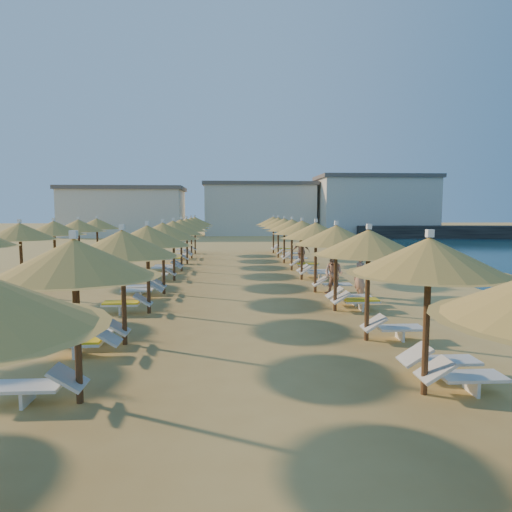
{
  "coord_description": "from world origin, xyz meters",
  "views": [
    {
      "loc": [
        -0.82,
        -16.85,
        3.38
      ],
      "look_at": [
        0.44,
        4.0,
        1.3
      ],
      "focal_mm": 32.0,
      "sensor_mm": 36.0,
      "label": 1
    }
  ],
  "objects": [
    {
      "name": "loungers",
      "position": [
        -1.92,
        1.62,
        0.34
      ],
      "size": [
        14.8,
        36.83,
        0.66
      ],
      "color": "white",
      "rests_on": "ground"
    },
    {
      "name": "parasol_row_west",
      "position": [
        -3.45,
        1.67,
        2.52
      ],
      "size": [
        2.94,
        38.28,
        3.05
      ],
      "color": "brown",
      "rests_on": "ground"
    },
    {
      "name": "parasol_row_east",
      "position": [
        2.77,
        1.67,
        2.52
      ],
      "size": [
        2.94,
        38.28,
        3.05
      ],
      "color": "brown",
      "rests_on": "ground"
    },
    {
      "name": "jetty",
      "position": [
        30.32,
        38.02,
        0.75
      ],
      "size": [
        30.26,
        7.66,
        1.5
      ],
      "primitive_type": "cube",
      "rotation": [
        0.0,
        0.0,
        -0.12
      ],
      "color": "black",
      "rests_on": "ground"
    },
    {
      "name": "beachgoer_c",
      "position": [
        3.58,
        10.52,
        0.9
      ],
      "size": [
        1.14,
        0.75,
        1.81
      ],
      "primitive_type": "imported",
      "rotation": [
        0.0,
        0.0,
        -0.32
      ],
      "color": "tan",
      "rests_on": "ground"
    },
    {
      "name": "hotel_blocks",
      "position": [
        3.93,
        45.36,
        3.7
      ],
      "size": [
        49.02,
        12.14,
        8.1
      ],
      "color": "silver",
      "rests_on": "ground"
    },
    {
      "name": "beachgoer_a",
      "position": [
        4.09,
        -0.18,
        0.9
      ],
      "size": [
        0.55,
        0.73,
        1.8
      ],
      "primitive_type": "imported",
      "rotation": [
        0.0,
        0.0,
        -1.37
      ],
      "color": "tan",
      "rests_on": "ground"
    },
    {
      "name": "parasol_row_inland",
      "position": [
        -9.04,
        1.67,
        2.52
      ],
      "size": [
        2.94,
        24.14,
        3.05
      ],
      "color": "brown",
      "rests_on": "ground"
    },
    {
      "name": "ground",
      "position": [
        0.0,
        0.0,
        0.0
      ],
      "size": [
        220.0,
        220.0,
        0.0
      ],
      "primitive_type": "plane",
      "color": "tan",
      "rests_on": "ground"
    },
    {
      "name": "beachgoer_b",
      "position": [
        3.4,
        1.07,
        0.84
      ],
      "size": [
        1.03,
        1.03,
        1.69
      ],
      "primitive_type": "imported",
      "rotation": [
        0.0,
        0.0,
        -0.76
      ],
      "color": "tan",
      "rests_on": "ground"
    }
  ]
}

